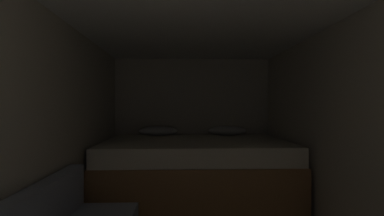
% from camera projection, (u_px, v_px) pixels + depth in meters
% --- Properties ---
extents(wall_back, '(2.59, 0.05, 1.99)m').
position_uv_depth(wall_back, '(192.00, 120.00, 5.18)').
color(wall_back, beige).
rests_on(wall_back, ground).
extents(wall_left, '(0.05, 5.40, 1.99)m').
position_uv_depth(wall_left, '(39.00, 136.00, 2.41)').
color(wall_left, beige).
rests_on(wall_left, ground).
extents(wall_right, '(0.05, 5.40, 1.99)m').
position_uv_depth(wall_right, '(367.00, 135.00, 2.50)').
color(wall_right, beige).
rests_on(wall_right, ground).
extents(ceiling_slab, '(2.59, 5.40, 0.05)m').
position_uv_depth(ceiling_slab, '(206.00, 3.00, 2.45)').
color(ceiling_slab, white).
rests_on(ceiling_slab, wall_left).
extents(bed, '(2.37, 1.81, 0.92)m').
position_uv_depth(bed, '(195.00, 169.00, 4.22)').
color(bed, olive).
rests_on(bed, ground).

